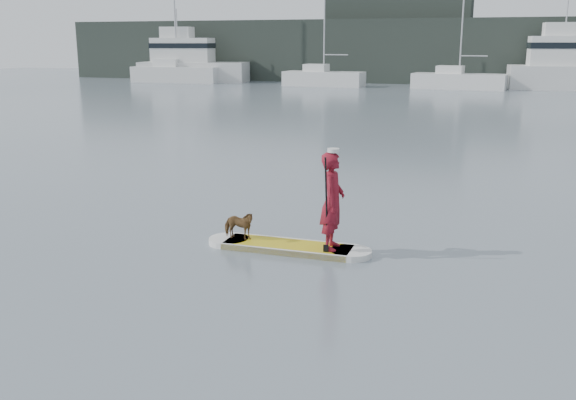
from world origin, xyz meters
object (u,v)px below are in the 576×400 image
(sailboat_d, at_px, (458,79))
(motor_yacht_b, at_px, (189,62))
(dog, at_px, (239,225))
(sailboat_a, at_px, (176,73))
(sailboat_c, at_px, (323,77))
(paddleboard, at_px, (288,247))
(paddler, at_px, (333,201))

(sailboat_d, distance_m, motor_yacht_b, 26.32)
(dog, xyz_separation_m, sailboat_a, (-26.49, 45.87, 0.49))
(sailboat_c, bearing_deg, motor_yacht_b, 174.58)
(paddleboard, distance_m, sailboat_c, 46.80)
(paddleboard, distance_m, sailboat_d, 45.49)
(sailboat_a, distance_m, motor_yacht_b, 1.83)
(paddleboard, relative_size, sailboat_d, 0.29)
(sailboat_a, relative_size, sailboat_c, 1.24)
(sailboat_c, height_order, sailboat_d, sailboat_d)
(dog, relative_size, sailboat_c, 0.07)
(sailboat_d, height_order, motor_yacht_b, sailboat_d)
(sailboat_a, relative_size, sailboat_d, 1.13)
(motor_yacht_b, bearing_deg, dog, -71.05)
(paddleboard, xyz_separation_m, sailboat_d, (-0.52, 45.48, 0.75))
(motor_yacht_b, bearing_deg, paddleboard, -70.08)
(paddleboard, bearing_deg, sailboat_a, 119.91)
(paddleboard, height_order, sailboat_d, sailboat_d)
(sailboat_c, bearing_deg, sailboat_d, 3.98)
(paddler, height_order, sailboat_a, sailboat_a)
(dog, bearing_deg, paddleboard, -86.97)
(paddler, bearing_deg, sailboat_c, 10.55)
(sailboat_c, relative_size, motor_yacht_b, 0.93)
(dog, xyz_separation_m, sailboat_c, (-11.27, 45.17, 0.36))
(sailboat_c, xyz_separation_m, motor_yacht_b, (-14.46, 1.98, 1.20))
(paddler, xyz_separation_m, motor_yacht_b, (-27.64, 47.11, 0.93))
(sailboat_d, bearing_deg, sailboat_c, -173.26)
(dog, bearing_deg, paddler, -86.97)
(sailboat_a, height_order, sailboat_c, sailboat_a)
(paddler, distance_m, dog, 2.01)
(sailboat_d, xyz_separation_m, motor_yacht_b, (-26.24, 1.65, 1.16))
(dog, height_order, sailboat_d, sailboat_d)
(dog, relative_size, sailboat_d, 0.06)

